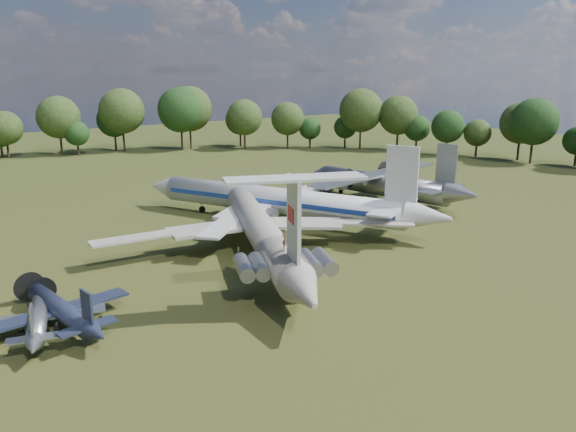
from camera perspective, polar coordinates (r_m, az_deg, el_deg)
ground at (r=61.58m, az=-6.88°, el=-4.41°), size 300.00×300.00×0.00m
il62_airliner at (r=62.19m, az=-2.86°, el=-1.90°), size 52.16×57.59×4.60m
tu104_jet at (r=74.87m, az=-1.05°, el=1.06°), size 53.16×59.16×4.85m
an12_transport at (r=89.15m, az=9.45°, el=2.89°), size 34.23×37.07×4.31m
small_prop_west at (r=48.71m, az=-22.00°, el=-9.24°), size 13.10×16.72×2.27m
small_prop_northwest at (r=48.53m, az=-23.99°, el=-9.72°), size 13.52×15.92×1.99m
person_on_il62 at (r=49.15m, az=-0.22°, el=-2.39°), size 0.83×0.84×1.95m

